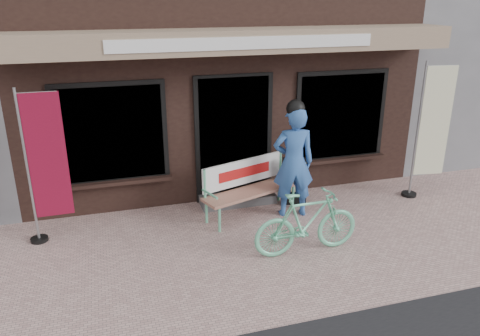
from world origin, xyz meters
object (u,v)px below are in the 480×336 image
object	(u,v)px
bench	(248,183)
nobori_red	(45,165)
menu_stand	(294,181)
nobori_cream	(431,129)
person	(293,160)
bicycle	(307,223)

from	to	relation	value
bench	nobori_red	distance (m)	3.07
menu_stand	nobori_cream	bearing A→B (deg)	8.80
person	nobori_red	xyz separation A→B (m)	(-3.68, 0.21, 0.23)
bench	nobori_cream	distance (m)	3.32
person	nobori_red	bearing A→B (deg)	-173.25
person	nobori_cream	distance (m)	2.58
bench	nobori_red	world-z (taller)	nobori_red
nobori_cream	person	bearing A→B (deg)	-170.06
bench	person	xyz separation A→B (m)	(0.68, -0.23, 0.41)
bicycle	nobori_cream	world-z (taller)	nobori_cream
nobori_red	menu_stand	bearing A→B (deg)	0.84
person	nobori_cream	bearing A→B (deg)	11.27
nobori_red	bicycle	bearing A→B (deg)	-23.42
nobori_red	nobori_cream	world-z (taller)	nobori_cream
nobori_red	menu_stand	size ratio (longest dim) A/B	2.67
bicycle	nobori_cream	xyz separation A→B (m)	(2.84, 1.25, 0.78)
nobori_red	person	bearing A→B (deg)	-4.28
bench	nobori_red	size ratio (longest dim) A/B	0.76
bicycle	nobori_red	distance (m)	3.75
bench	bicycle	xyz separation A→B (m)	(0.40, -1.42, -0.07)
bicycle	nobori_red	xyz separation A→B (m)	(-3.40, 1.40, 0.71)
bench	bicycle	world-z (taller)	bicycle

